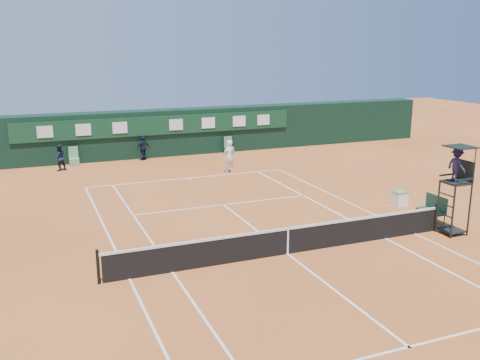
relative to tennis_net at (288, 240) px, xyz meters
The scene contains 14 objects.
ground 0.51m from the tennis_net, ahead, with size 90.00×90.00×0.00m, color #BB612C.
court_lines 0.50m from the tennis_net, ahead, with size 11.05×23.85×0.01m.
tennis_net is the anchor object (origin of this frame).
back_wall 18.77m from the tennis_net, 90.00° to the left, with size 40.00×1.65×3.00m.
linesman_chair_left 18.33m from the tennis_net, 107.46° to the left, with size 0.55×0.50×1.15m.
linesman_chair_right 18.05m from the tennis_net, 75.57° to the left, with size 0.55×0.50×1.15m.
umpire_chair 7.08m from the tennis_net, ahead, with size 0.96×0.95×3.42m.
player_bench 7.21m from the tennis_net, ahead, with size 0.56×1.20×1.10m.
tennis_bag 7.60m from the tennis_net, 11.43° to the left, with size 0.33×0.76×0.28m, color black.
cooler 8.14m from the tennis_net, 24.52° to the left, with size 0.57×0.57×0.65m.
tennis_ball 11.00m from the tennis_net, 68.79° to the left, with size 0.06×0.06×0.06m, color yellow.
player 12.60m from the tennis_net, 78.37° to the left, with size 0.68×0.45×1.87m, color white.
ball_kid_left 17.65m from the tennis_net, 111.22° to the left, with size 0.75×0.58×1.54m, color black.
ball_kid_right 17.58m from the tennis_net, 94.13° to the left, with size 0.90×0.38×1.54m, color black.
Camera 1 is at (-8.05, -15.49, 7.01)m, focal length 40.00 mm.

